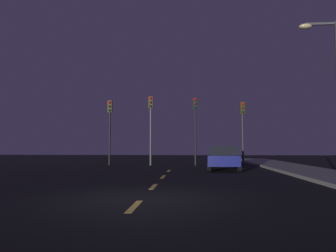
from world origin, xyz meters
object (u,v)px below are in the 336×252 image
Objects in this scene: traffic_signal_far_left at (110,120)px; street_lamp_right at (332,83)px; traffic_signal_center_right at (195,118)px; car_stopped_ahead at (223,158)px; traffic_signal_far_right at (243,121)px; traffic_signal_center_left at (151,117)px.

traffic_signal_far_left is 0.70× the size of street_lamp_right.
traffic_signal_center_right reaches higher than traffic_signal_far_left.
street_lamp_right reaches higher than car_stopped_ahead.
street_lamp_right is (2.50, -9.62, 0.92)m from traffic_signal_far_right.
street_lamp_right is at bearing -37.75° from traffic_signal_far_left.
street_lamp_right reaches higher than traffic_signal_center_right.
traffic_signal_center_right is at bearing 108.27° from car_stopped_ahead.
street_lamp_right is (5.97, -9.62, 0.69)m from traffic_signal_center_right.
traffic_signal_far_left reaches higher than traffic_signal_far_right.
traffic_signal_far_left is at bearing -180.00° from traffic_signal_center_right.
car_stopped_ahead is at bearing 132.43° from street_lamp_right.
traffic_signal_center_left is 3.33m from traffic_signal_center_right.
traffic_signal_far_left is 15.73m from street_lamp_right.
traffic_signal_center_right is 5.80m from car_stopped_ahead.
traffic_signal_center_right is at bearing 0.00° from traffic_signal_far_left.
traffic_signal_far_right is (3.47, -0.00, -0.23)m from traffic_signal_center_right.
traffic_signal_center_left is (3.12, 0.00, 0.18)m from traffic_signal_far_left.
traffic_signal_center_right is (3.33, -0.00, -0.07)m from traffic_signal_center_left.
traffic_signal_far_left is 1.04× the size of traffic_signal_far_right.
traffic_signal_far_right is 1.08× the size of car_stopped_ahead.
traffic_signal_center_right is at bearing -0.00° from traffic_signal_center_left.
traffic_signal_center_left is 13.40m from street_lamp_right.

